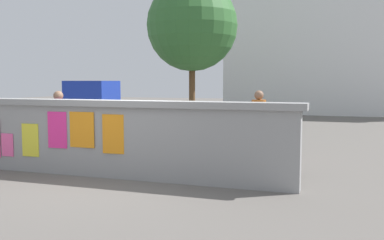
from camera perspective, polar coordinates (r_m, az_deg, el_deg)
The scene contains 10 objects.
ground at distance 15.86m, azimuth 4.31°, elevation -1.54°, with size 60.00×60.00×0.00m, color #605B56.
poster_wall at distance 8.32m, azimuth -9.64°, elevation -2.34°, with size 6.93×0.42×1.48m.
auto_rickshaw_truck at distance 12.95m, azimuth -8.90°, elevation 0.92°, with size 3.77×1.97×1.85m.
motorcycle at distance 9.59m, azimuth -3.97°, elevation -3.11°, with size 1.90×0.56×0.87m.
bicycle_near at distance 11.99m, azimuth 6.13°, elevation -1.95°, with size 1.69×0.50×0.95m.
bicycle_far at distance 8.76m, azimuth 8.68°, elevation -4.60°, with size 1.67×0.56×0.95m.
person_walking at distance 10.37m, azimuth 8.78°, elevation 0.37°, with size 0.45×0.45×1.62m.
person_bystander at distance 10.26m, azimuth -17.15°, elevation 0.15°, with size 0.48×0.48×1.62m.
tree_roadside at distance 19.17m, azimuth 0.01°, elevation 12.31°, with size 3.94×3.94×6.22m.
building_background at distance 26.42m, azimuth 18.82°, elevation 8.75°, with size 12.78×4.92×7.22m.
Camera 1 is at (3.93, -7.26, 1.83)m, focal length 40.44 mm.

